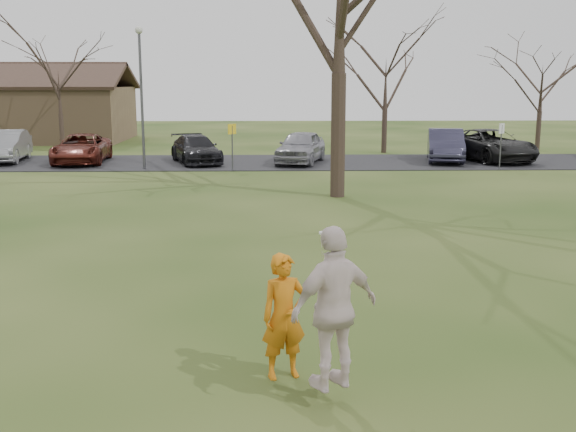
# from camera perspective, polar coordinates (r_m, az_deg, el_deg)

# --- Properties ---
(ground) EXTENTS (120.00, 120.00, 0.00)m
(ground) POSITION_cam_1_polar(r_m,az_deg,el_deg) (9.35, 0.66, -13.93)
(ground) COLOR #1E380F
(ground) RESTS_ON ground
(parking_strip) EXTENTS (62.00, 6.50, 0.04)m
(parking_strip) POSITION_cam_1_polar(r_m,az_deg,el_deg) (33.69, -0.94, 4.49)
(parking_strip) COLOR black
(parking_strip) RESTS_ON ground
(player_defender) EXTENTS (0.72, 0.58, 1.72)m
(player_defender) POSITION_cam_1_polar(r_m,az_deg,el_deg) (9.30, -0.32, -8.33)
(player_defender) COLOR #C36910
(player_defender) RESTS_ON ground
(car_1) EXTENTS (2.23, 4.82, 1.53)m
(car_1) POSITION_cam_1_polar(r_m,az_deg,el_deg) (36.44, -22.39, 5.40)
(car_1) COLOR gray
(car_1) RESTS_ON parking_strip
(car_2) EXTENTS (2.64, 5.12, 1.38)m
(car_2) POSITION_cam_1_polar(r_m,az_deg,el_deg) (34.69, -16.77, 5.39)
(car_2) COLOR #581D14
(car_2) RESTS_ON parking_strip
(car_3) EXTENTS (3.18, 4.87, 1.31)m
(car_3) POSITION_cam_1_polar(r_m,az_deg,el_deg) (33.51, -7.65, 5.52)
(car_3) COLOR black
(car_3) RESTS_ON parking_strip
(car_4) EXTENTS (2.94, 4.86, 1.55)m
(car_4) POSITION_cam_1_polar(r_m,az_deg,el_deg) (33.18, 1.06, 5.76)
(car_4) COLOR gray
(car_4) RESTS_ON parking_strip
(car_5) EXTENTS (2.58, 5.00, 1.57)m
(car_5) POSITION_cam_1_polar(r_m,az_deg,el_deg) (34.80, 12.94, 5.76)
(car_5) COLOR #2B2A3F
(car_5) RESTS_ON parking_strip
(car_6) EXTENTS (4.01, 6.05, 1.54)m
(car_6) POSITION_cam_1_polar(r_m,az_deg,el_deg) (35.58, 16.42, 5.68)
(car_6) COLOR black
(car_6) RESTS_ON parking_strip
(catching_play) EXTENTS (1.29, 1.01, 2.04)m
(catching_play) POSITION_cam_1_polar(r_m,az_deg,el_deg) (8.41, 3.89, -7.63)
(catching_play) COLOR silver
(catching_play) RESTS_ON ground
(lamp_post) EXTENTS (0.34, 0.34, 6.27)m
(lamp_post) POSITION_cam_1_polar(r_m,az_deg,el_deg) (31.47, -12.11, 10.98)
(lamp_post) COLOR #47474C
(lamp_post) RESTS_ON ground
(sign_yellow) EXTENTS (0.35, 0.35, 2.08)m
(sign_yellow) POSITION_cam_1_polar(r_m,az_deg,el_deg) (30.61, -4.66, 6.46)
(sign_yellow) COLOR #47474C
(sign_yellow) RESTS_ON ground
(sign_white) EXTENTS (0.35, 0.35, 2.08)m
(sign_white) POSITION_cam_1_polar(r_m,az_deg,el_deg) (32.26, 17.28, 6.24)
(sign_white) COLOR #47474C
(sign_white) RESTS_ON ground
(small_tree_row) EXTENTS (55.00, 5.90, 8.50)m
(small_tree_row) POSITION_cam_1_polar(r_m,az_deg,el_deg) (38.80, 5.57, 11.06)
(small_tree_row) COLOR #352821
(small_tree_row) RESTS_ON ground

